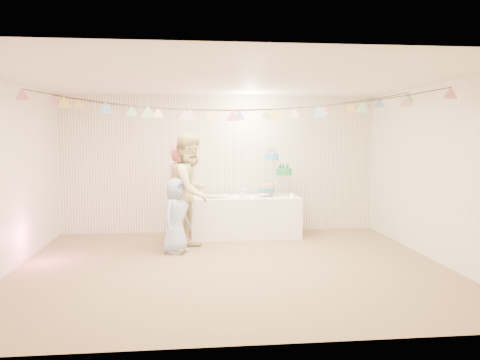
{
  "coord_description": "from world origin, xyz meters",
  "views": [
    {
      "loc": [
        -0.56,
        -6.41,
        1.82
      ],
      "look_at": [
        0.2,
        0.8,
        1.15
      ],
      "focal_mm": 35.0,
      "sensor_mm": 36.0,
      "label": 1
    }
  ],
  "objects": [
    {
      "name": "tealight_6",
      "position": [
        0.27,
        1.99,
        0.75
      ],
      "size": [
        0.04,
        0.04,
        0.03
      ],
      "primitive_type": "cylinder",
      "color": "#FFD88C",
      "rests_on": "table"
    },
    {
      "name": "cake_top_tier",
      "position": [
        0.91,
        2.01,
        1.38
      ],
      "size": [
        0.25,
        0.25,
        0.19
      ],
      "primitive_type": null,
      "color": "#48A6E4",
      "rests_on": "cake_stand"
    },
    {
      "name": "person_child",
      "position": [
        -0.8,
        0.9,
        0.59
      ],
      "size": [
        0.62,
        0.69,
        1.18
      ],
      "primitive_type": "imported",
      "rotation": [
        0.0,
        0.0,
        1.04
      ],
      "color": "#97AFD6",
      "rests_on": "floor"
    },
    {
      "name": "tealight_0",
      "position": [
        -0.38,
        1.84,
        0.75
      ],
      "size": [
        0.04,
        0.04,
        0.03
      ],
      "primitive_type": "cylinder",
      "color": "#FFD88C",
      "rests_on": "table"
    },
    {
      "name": "right_wall",
      "position": [
        3.0,
        0.0,
        1.3
      ],
      "size": [
        5.0,
        5.0,
        0.0
      ],
      "primitive_type": "plane",
      "color": "white",
      "rests_on": "ground"
    },
    {
      "name": "cake_stand",
      "position": [
        0.97,
        2.04,
        1.16
      ],
      "size": [
        0.73,
        0.43,
        0.81
      ],
      "primitive_type": null,
      "color": "silver",
      "rests_on": "table"
    },
    {
      "name": "left_wall",
      "position": [
        -3.0,
        0.0,
        1.3
      ],
      "size": [
        5.0,
        5.0,
        0.0
      ],
      "primitive_type": "plane",
      "color": "white",
      "rests_on": "ground"
    },
    {
      "name": "tealight_2",
      "position": [
        0.52,
        1.77,
        0.75
      ],
      "size": [
        0.04,
        0.04,
        0.03
      ],
      "primitive_type": "cylinder",
      "color": "#FFD88C",
      "rests_on": "table"
    },
    {
      "name": "ceiling",
      "position": [
        0.0,
        0.0,
        2.6
      ],
      "size": [
        6.0,
        6.0,
        0.0
      ],
      "primitive_type": "plane",
      "color": "silver",
      "rests_on": "ground"
    },
    {
      "name": "back_wall",
      "position": [
        0.0,
        2.5,
        1.3
      ],
      "size": [
        6.0,
        6.0,
        0.0
      ],
      "primitive_type": "plane",
      "color": "white",
      "rests_on": "ground"
    },
    {
      "name": "table",
      "position": [
        0.42,
        1.99,
        0.37
      ],
      "size": [
        1.96,
        0.78,
        0.73
      ],
      "primitive_type": "cube",
      "color": "white",
      "rests_on": "floor"
    },
    {
      "name": "person_adult_a",
      "position": [
        -0.73,
        1.51,
        0.85
      ],
      "size": [
        0.73,
        0.73,
        1.71
      ],
      "primitive_type": "imported",
      "rotation": [
        0.0,
        0.0,
        0.8
      ],
      "color": "#CB6D6A",
      "rests_on": "floor"
    },
    {
      "name": "bunting_back",
      "position": [
        0.0,
        1.1,
        2.35
      ],
      "size": [
        5.6,
        1.1,
        0.4
      ],
      "primitive_type": null,
      "color": "pink",
      "rests_on": "ceiling"
    },
    {
      "name": "tealight_3",
      "position": [
        0.77,
        2.21,
        0.75
      ],
      "size": [
        0.04,
        0.04,
        0.03
      ],
      "primitive_type": "cylinder",
      "color": "#FFD88C",
      "rests_on": "table"
    },
    {
      "name": "tealight_1",
      "position": [
        0.07,
        2.17,
        0.75
      ],
      "size": [
        0.04,
        0.04,
        0.03
      ],
      "primitive_type": "cylinder",
      "color": "#FFD88C",
      "rests_on": "table"
    },
    {
      "name": "person_adult_b",
      "position": [
        -0.56,
        1.11,
        0.94
      ],
      "size": [
        1.07,
        1.15,
        1.88
      ],
      "primitive_type": "imported",
      "rotation": [
        0.0,
        0.0,
        1.07
      ],
      "color": "#CBBE7D",
      "rests_on": "floor"
    },
    {
      "name": "bunting_front",
      "position": [
        0.0,
        -0.2,
        2.32
      ],
      "size": [
        5.6,
        0.9,
        0.36
      ],
      "primitive_type": null,
      "color": "#72A5E5",
      "rests_on": "ceiling"
    },
    {
      "name": "posy",
      "position": [
        0.37,
        2.04,
        0.83
      ],
      "size": [
        0.13,
        0.13,
        0.15
      ],
      "primitive_type": null,
      "color": "white",
      "rests_on": "table"
    },
    {
      "name": "front_wall",
      "position": [
        0.0,
        -2.5,
        1.3
      ],
      "size": [
        6.0,
        6.0,
        0.0
      ],
      "primitive_type": "plane",
      "color": "white",
      "rests_on": "ground"
    },
    {
      "name": "tealight_5",
      "position": [
        1.32,
        2.14,
        0.75
      ],
      "size": [
        0.04,
        0.04,
        0.03
      ],
      "primitive_type": "cylinder",
      "color": "#FFD88C",
      "rests_on": "table"
    },
    {
      "name": "floor",
      "position": [
        0.0,
        0.0,
        0.0
      ],
      "size": [
        6.0,
        6.0,
        0.0
      ],
      "primitive_type": "plane",
      "color": "olive",
      "rests_on": "ground"
    },
    {
      "name": "platter",
      "position": [
        -0.11,
        1.94,
        0.76
      ],
      "size": [
        0.35,
        0.35,
        0.02
      ],
      "primitive_type": "cylinder",
      "color": "white",
      "rests_on": "table"
    },
    {
      "name": "cake_middle",
      "position": [
        1.15,
        2.13,
        1.11
      ],
      "size": [
        0.27,
        0.27,
        0.22
      ],
      "primitive_type": null,
      "color": "#209449",
      "rests_on": "cake_stand"
    },
    {
      "name": "cake_bottom",
      "position": [
        0.82,
        1.98,
        0.84
      ],
      "size": [
        0.31,
        0.31,
        0.15
      ],
      "primitive_type": null,
      "color": "teal",
      "rests_on": "cake_stand"
    },
    {
      "name": "tealight_4",
      "position": [
        1.24,
        1.81,
        0.75
      ],
      "size": [
        0.04,
        0.04,
        0.03
      ],
      "primitive_type": "cylinder",
      "color": "#FFD88C",
      "rests_on": "table"
    }
  ]
}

